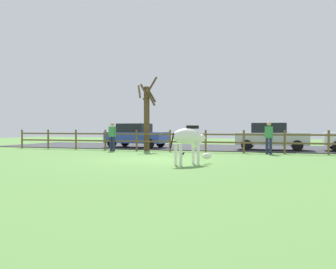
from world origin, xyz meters
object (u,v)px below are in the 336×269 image
(visitor_left_of_tree, at_px, (112,135))
(visitor_right_of_tree, at_px, (269,136))
(zebra, at_px, (189,139))
(crow_on_grass, at_px, (182,154))
(parked_car_silver, at_px, (271,136))
(parked_car_blue, at_px, (136,135))
(bare_tree, at_px, (147,115))

(visitor_left_of_tree, relative_size, visitor_right_of_tree, 1.00)
(zebra, distance_m, crow_on_grass, 3.75)
(crow_on_grass, xyz_separation_m, parked_car_silver, (3.81, 5.39, 0.72))
(crow_on_grass, height_order, parked_car_blue, parked_car_blue)
(parked_car_blue, xyz_separation_m, visitor_left_of_tree, (-0.10, -3.14, 0.06))
(parked_car_silver, bearing_deg, zebra, -106.31)
(crow_on_grass, bearing_deg, bare_tree, 132.69)
(visitor_left_of_tree, distance_m, visitor_right_of_tree, 8.58)
(zebra, xyz_separation_m, crow_on_grass, (-1.22, 3.45, -0.80))
(bare_tree, bearing_deg, crow_on_grass, -47.31)
(crow_on_grass, bearing_deg, visitor_right_of_tree, 34.75)
(parked_car_blue, height_order, visitor_right_of_tree, visitor_right_of_tree)
(parked_car_silver, bearing_deg, parked_car_blue, 179.52)
(visitor_right_of_tree, bearing_deg, crow_on_grass, -145.25)
(crow_on_grass, distance_m, visitor_left_of_tree, 5.40)
(zebra, distance_m, visitor_left_of_tree, 8.35)
(bare_tree, bearing_deg, parked_car_blue, 127.34)
(parked_car_silver, bearing_deg, visitor_left_of_tree, -160.42)
(crow_on_grass, bearing_deg, parked_car_blue, 130.73)
(bare_tree, relative_size, zebra, 2.64)
(bare_tree, bearing_deg, zebra, -57.62)
(crow_on_grass, bearing_deg, zebra, -70.53)
(parked_car_blue, bearing_deg, bare_tree, -52.66)
(parked_car_silver, xyz_separation_m, visitor_left_of_tree, (-8.62, -3.06, 0.06))
(crow_on_grass, height_order, parked_car_silver, parked_car_silver)
(crow_on_grass, bearing_deg, parked_car_silver, 54.76)
(bare_tree, height_order, zebra, bare_tree)
(parked_car_blue, bearing_deg, visitor_left_of_tree, -91.90)
(zebra, height_order, visitor_right_of_tree, visitor_right_of_tree)
(bare_tree, height_order, visitor_left_of_tree, bare_tree)
(crow_on_grass, height_order, visitor_left_of_tree, visitor_left_of_tree)
(bare_tree, distance_m, crow_on_grass, 4.98)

